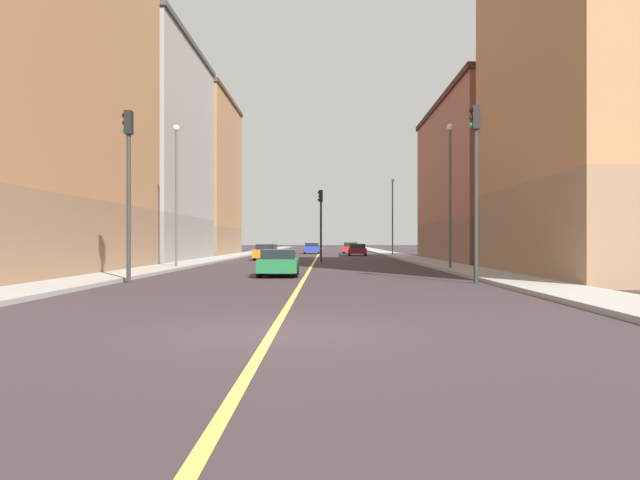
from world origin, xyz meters
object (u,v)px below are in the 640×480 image
Objects in this scene: traffic_light_right_near at (128,173)px; car_blue at (312,248)px; building_right_distant at (193,177)px; car_maroon at (357,250)px; traffic_light_left_near at (475,170)px; traffic_light_median_far at (321,215)px; building_left_near at (609,24)px; street_lamp_left_near at (450,181)px; car_orange at (267,252)px; street_lamp_left_far at (393,209)px; car_red at (351,248)px; building_right_midblock at (140,152)px; car_green at (279,263)px; street_lamp_right_near at (176,182)px; building_right_corner at (10,15)px; building_left_mid at (492,181)px.

traffic_light_right_near is 51.99m from car_blue.
building_right_distant is 19.78m from car_maroon.
traffic_light_left_near is 1.25× the size of traffic_light_median_far.
street_lamp_left_near is at bearing 138.10° from building_left_near.
car_orange reaches higher than car_maroon.
street_lamp_left_far is 1.94× the size of car_red.
traffic_light_right_near is at bearing -95.53° from car_orange.
car_green is (12.54, -20.39, -8.02)m from building_right_midblock.
street_lamp_right_near is 1.99× the size of car_maroon.
building_right_corner is 3.67× the size of traffic_light_right_near.
traffic_light_median_far is at bearing -174.95° from building_left_mid.
street_lamp_right_near is 1.79× the size of car_orange.
building_left_mid is 1.25× the size of building_right_distant.
car_orange is at bearing -97.40° from car_blue.
car_green is at bearing 40.04° from traffic_light_right_near.
building_right_corner is at bearing 166.50° from traffic_light_left_near.
street_lamp_left_near reaches higher than street_lamp_left_far.
building_right_distant reaches higher than street_lamp_right_near.
building_right_distant is 4.27× the size of car_maroon.
car_green is at bearing -148.76° from street_lamp_left_near.
traffic_light_left_near is 18.43m from street_lamp_right_near.
street_lamp_left_far is (1.02, 39.41, 0.50)m from traffic_light_left_near.
car_green is (-5.46, -37.68, -0.02)m from car_maroon.
building_right_corner reaches higher than car_maroon.
car_blue is (-14.67, 47.06, -10.83)m from building_left_near.
building_right_midblock reaches higher than street_lamp_left_near.
traffic_light_right_near is 24.32m from traffic_light_median_far.
street_lamp_left_near is 1.73× the size of car_orange.
street_lamp_left_near is at bearing -90.00° from street_lamp_left_far.
traffic_light_left_near reaches higher than traffic_light_median_far.
car_orange is at bearing 111.31° from traffic_light_left_near.
car_red is (7.97, 26.47, 0.00)m from car_orange.
building_left_near reaches higher than building_left_mid.
car_green is (12.54, -0.33, -11.55)m from building_right_corner.
traffic_light_left_near is at bearing -81.68° from car_blue.
traffic_light_right_near is (7.10, -4.90, -7.91)m from building_right_corner.
building_left_near is 5.66× the size of car_blue.
traffic_light_right_near is at bearing 180.00° from traffic_light_left_near.
street_lamp_left_near is (1.02, 9.97, 0.50)m from traffic_light_left_near.
traffic_light_right_near is (-13.33, 0.00, -0.09)m from traffic_light_left_near.
car_orange is at bearing 84.47° from traffic_light_right_near.
car_blue is 1.00× the size of car_red.
street_lamp_left_near is (21.44, 5.07, -7.31)m from building_right_corner.
building_right_distant is (0.00, 19.01, 0.00)m from building_right_midblock.
building_left_mid is 2.68× the size of street_lamp_right_near.
traffic_light_left_near is 1.68× the size of car_blue.
street_lamp_left_far is 6.14m from car_maroon.
street_lamp_left_far is 1.73× the size of car_orange.
traffic_light_median_far is at bearing -101.06° from car_maroon.
traffic_light_median_far is 1.35× the size of car_blue.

